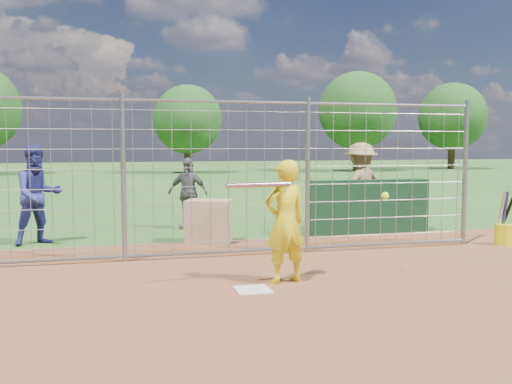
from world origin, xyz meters
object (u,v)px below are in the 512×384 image
object	(u,v)px
bystander_a	(38,195)
bystander_b	(188,193)
bystander_c	(361,187)
equipment_bin	(209,222)
bucket_with_bats	(504,232)
batter	(285,222)

from	to	relation	value
bystander_a	bystander_b	bearing A→B (deg)	-0.91
bystander_b	bystander_c	world-z (taller)	bystander_c
equipment_bin	bystander_c	bearing A→B (deg)	33.65
bystander_a	bucket_with_bats	world-z (taller)	bystander_a
batter	bucket_with_bats	world-z (taller)	batter
batter	bystander_c	distance (m)	4.86
bystander_b	bucket_with_bats	world-z (taller)	bystander_b
bystander_a	bystander_c	size ratio (longest dim) A/B	0.98
bucket_with_bats	equipment_bin	bearing A→B (deg)	163.13
bystander_c	bucket_with_bats	world-z (taller)	bystander_c
equipment_bin	batter	bearing A→B (deg)	-59.72
bystander_a	bucket_with_bats	bearing A→B (deg)	-39.41
batter	bystander_a	size ratio (longest dim) A/B	0.90
batter	bystander_a	bearing A→B (deg)	-61.14
bystander_b	bystander_a	bearing A→B (deg)	-126.52
equipment_bin	bucket_with_bats	distance (m)	5.37
bystander_a	bucket_with_bats	distance (m)	8.46
batter	bystander_c	bearing A→B (deg)	-139.68
batter	bystander_a	world-z (taller)	bystander_a
equipment_bin	bystander_b	bearing A→B (deg)	115.77
bucket_with_bats	batter	bearing A→B (deg)	-160.45
bystander_c	bystander_b	bearing A→B (deg)	-38.62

